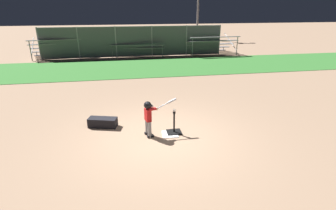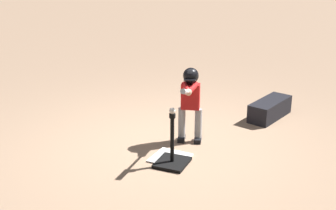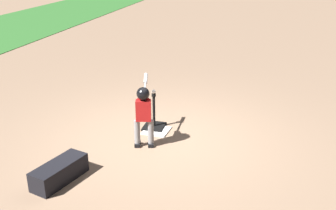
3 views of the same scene
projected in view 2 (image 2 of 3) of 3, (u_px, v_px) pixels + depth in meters
ground_plane at (166, 147)px, 6.15m from camera, size 90.00×90.00×0.00m
home_plate at (170, 158)px, 5.82m from camera, size 0.47×0.47×0.02m
batting_tee at (172, 157)px, 5.64m from camera, size 0.41×0.37×0.65m
batter_child at (190, 97)px, 6.08m from camera, size 0.94×0.40×1.02m
baseball at (172, 111)px, 5.44m from camera, size 0.07×0.07×0.07m
equipment_bag at (270, 109)px, 7.10m from camera, size 0.90×0.54×0.28m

